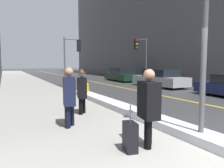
# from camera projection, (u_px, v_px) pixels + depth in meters

# --- Properties ---
(ground_plane) EXTENTS (160.00, 160.00, 0.00)m
(ground_plane) POSITION_uv_depth(u_px,v_px,m) (224.00, 155.00, 4.16)
(ground_plane) COLOR #38383A
(sidewalk_slab) EXTENTS (4.00, 80.00, 0.01)m
(sidewalk_slab) POSITION_uv_depth(u_px,v_px,m) (29.00, 86.00, 16.65)
(sidewalk_slab) COLOR #9E9B93
(sidewalk_slab) RESTS_ON ground
(road_centre_stripe) EXTENTS (0.16, 80.00, 0.00)m
(road_centre_stripe) POSITION_uv_depth(u_px,v_px,m) (101.00, 83.00, 19.31)
(road_centre_stripe) COLOR gold
(road_centre_stripe) RESTS_ON ground
(snow_bank_curb) EXTENTS (0.66, 9.73, 0.22)m
(snow_bank_curb) POSITION_uv_depth(u_px,v_px,m) (122.00, 107.00, 8.16)
(snow_bank_curb) COLOR silver
(snow_bank_curb) RESTS_ON ground
(traffic_light_near) EXTENTS (1.31, 0.33, 3.71)m
(traffic_light_near) POSITION_uv_depth(u_px,v_px,m) (74.00, 51.00, 16.54)
(traffic_light_near) COLOR #515156
(traffic_light_near) RESTS_ON ground
(traffic_light_far) EXTENTS (1.31, 0.32, 3.99)m
(traffic_light_far) POSITION_uv_depth(u_px,v_px,m) (140.00, 50.00, 18.96)
(traffic_light_far) COLOR #515156
(traffic_light_far) RESTS_ON ground
(pedestrian_nearside) EXTENTS (0.41, 0.58, 1.64)m
(pedestrian_nearside) POSITION_uv_depth(u_px,v_px,m) (149.00, 104.00, 4.50)
(pedestrian_nearside) COLOR black
(pedestrian_nearside) RESTS_ON ground
(pedestrian_in_glasses) EXTENTS (0.41, 0.77, 1.64)m
(pedestrian_in_glasses) POSITION_uv_depth(u_px,v_px,m) (69.00, 94.00, 5.94)
(pedestrian_in_glasses) COLOR black
(pedestrian_in_glasses) RESTS_ON ground
(pedestrian_in_fedora) EXTENTS (0.38, 0.53, 1.58)m
(pedestrian_in_fedora) POSITION_uv_depth(u_px,v_px,m) (82.00, 89.00, 7.49)
(pedestrian_in_fedora) COLOR black
(pedestrian_in_fedora) RESTS_ON ground
(parked_car_silver) EXTENTS (2.03, 4.62, 1.34)m
(parked_car_silver) POSITION_uv_depth(u_px,v_px,m) (160.00, 79.00, 16.32)
(parked_car_silver) COLOR #B2B2B7
(parked_car_silver) RESTS_ON ground
(parked_car_dark_green) EXTENTS (1.93, 4.60, 1.32)m
(parked_car_dark_green) POSITION_uv_depth(u_px,v_px,m) (122.00, 75.00, 21.87)
(parked_car_dark_green) COLOR black
(parked_car_dark_green) RESTS_ON ground
(rolling_suitcase) EXTENTS (0.29, 0.40, 0.95)m
(rolling_suitcase) POSITION_uv_depth(u_px,v_px,m) (130.00, 137.00, 4.29)
(rolling_suitcase) COLOR black
(rolling_suitcase) RESTS_ON ground
(fire_hydrant) EXTENTS (0.20, 0.20, 0.70)m
(fire_hydrant) POSITION_uv_depth(u_px,v_px,m) (87.00, 90.00, 11.80)
(fire_hydrant) COLOR gold
(fire_hydrant) RESTS_ON ground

